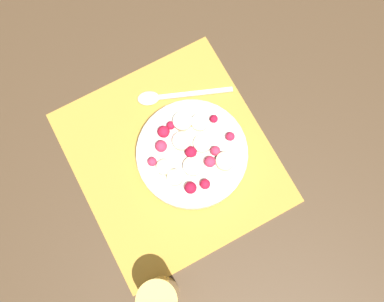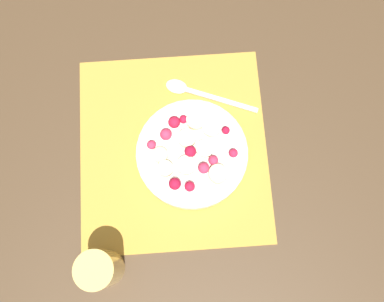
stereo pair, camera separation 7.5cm
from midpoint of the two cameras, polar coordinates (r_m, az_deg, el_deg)
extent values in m
plane|color=#4C3823|center=(0.79, 0.16, -0.32)|extent=(3.00, 3.00, 0.00)
cube|color=gold|center=(0.79, 0.16, -0.27)|extent=(0.37, 0.34, 0.01)
cylinder|color=silver|center=(0.77, 2.72, -0.98)|extent=(0.20, 0.20, 0.03)
torus|color=silver|center=(0.76, 2.76, -0.81)|extent=(0.20, 0.20, 0.01)
cylinder|color=white|center=(0.76, 2.77, -0.73)|extent=(0.18, 0.18, 0.00)
cylinder|color=#F4EAB7|center=(0.74, 2.03, -2.52)|extent=(0.04, 0.04, 0.01)
cylinder|color=#F4EAB7|center=(0.75, 2.09, 1.14)|extent=(0.05, 0.05, 0.01)
cylinder|color=beige|center=(0.74, 6.33, -3.66)|extent=(0.05, 0.05, 0.01)
cylinder|color=#F4EAB7|center=(0.75, 4.49, -0.25)|extent=(0.05, 0.05, 0.01)
cylinder|color=beige|center=(0.74, -0.75, -2.96)|extent=(0.04, 0.04, 0.01)
cylinder|color=#F4EAB7|center=(0.76, 5.35, 2.47)|extent=(0.03, 0.03, 0.01)
cylinder|color=beige|center=(0.75, -1.49, -1.11)|extent=(0.04, 0.04, 0.01)
cylinder|color=#F4EAB7|center=(0.76, 3.28, 3.54)|extent=(0.05, 0.05, 0.01)
sphere|color=#DB3356|center=(0.74, 4.41, -2.86)|extent=(0.02, 0.02, 0.02)
sphere|color=red|center=(0.76, 1.61, 3.69)|extent=(0.02, 0.02, 0.02)
sphere|color=red|center=(0.73, 2.56, -5.35)|extent=(0.02, 0.02, 0.02)
sphere|color=red|center=(0.76, 0.38, 3.30)|extent=(0.02, 0.02, 0.02)
sphere|color=#D12347|center=(0.75, 8.32, -0.85)|extent=(0.02, 0.02, 0.02)
sphere|color=#B21433|center=(0.76, 7.28, 2.19)|extent=(0.01, 0.01, 0.01)
sphere|color=#B21433|center=(0.74, 2.60, -0.65)|extent=(0.02, 0.02, 0.02)
sphere|color=#DB3356|center=(0.74, 5.68, -1.82)|extent=(0.02, 0.02, 0.02)
sphere|color=#DB3356|center=(0.75, -0.73, 1.67)|extent=(0.02, 0.02, 0.02)
sphere|color=#B21433|center=(0.73, 0.58, -5.00)|extent=(0.02, 0.02, 0.02)
sphere|color=#DB3356|center=(0.75, -2.64, -0.09)|extent=(0.02, 0.02, 0.02)
cube|color=silver|center=(0.81, 6.55, 6.25)|extent=(0.06, 0.14, 0.00)
ellipsoid|color=silver|center=(0.82, 0.51, 8.11)|extent=(0.04, 0.05, 0.01)
cylinder|color=#F4CC66|center=(0.72, -9.17, -15.90)|extent=(0.06, 0.06, 0.11)
camera|label=1|loc=(0.04, -87.08, 11.82)|focal=40.00mm
camera|label=2|loc=(0.04, 92.92, -11.82)|focal=40.00mm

